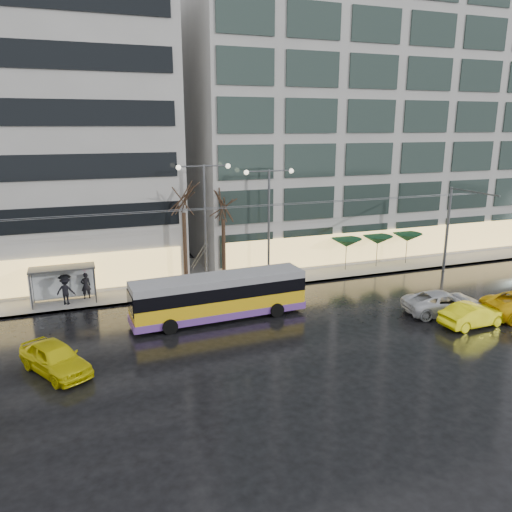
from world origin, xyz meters
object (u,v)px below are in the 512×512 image
bus_shelter (57,277)px  taxi_a (55,358)px  street_lamp_near (205,209)px  trolleybus (219,298)px

bus_shelter → taxi_a: bus_shelter is taller
street_lamp_near → trolleybus: bearing=-97.3°
trolleybus → taxi_a: bearing=-157.0°
bus_shelter → street_lamp_near: street_lamp_near is taller
street_lamp_near → taxi_a: 15.60m
street_lamp_near → taxi_a: (-10.39, -10.41, -5.21)m
trolleybus → street_lamp_near: (0.81, 6.36, 4.61)m
bus_shelter → taxi_a: 10.36m
trolleybus → street_lamp_near: size_ratio=1.23×
bus_shelter → street_lamp_near: bearing=0.6°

